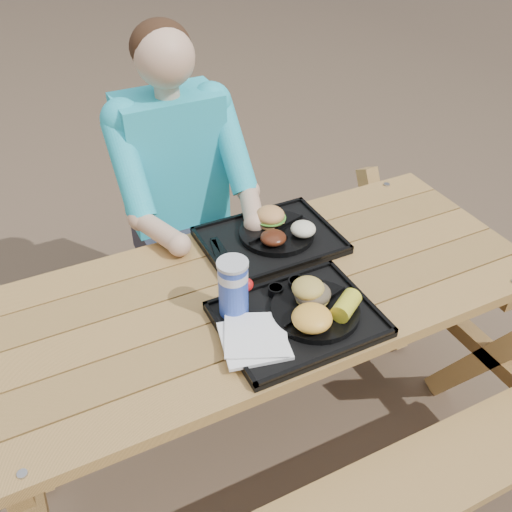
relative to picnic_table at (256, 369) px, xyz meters
name	(u,v)px	position (x,y,z in m)	size (l,w,h in m)	color
ground	(256,433)	(0.00, 0.00, -0.38)	(60.00, 60.00, 0.00)	#999999
picnic_table	(256,369)	(0.00, 0.00, 0.00)	(1.80, 1.49, 0.75)	#999999
tray_near	(298,320)	(0.04, -0.19, 0.39)	(0.45, 0.35, 0.02)	black
tray_far	(270,241)	(0.15, 0.19, 0.39)	(0.45, 0.35, 0.02)	black
plate_near	(315,310)	(0.10, -0.19, 0.41)	(0.26, 0.26, 0.02)	black
plate_far	(277,233)	(0.18, 0.20, 0.41)	(0.26, 0.26, 0.02)	black
napkin_stack	(254,340)	(-0.11, -0.22, 0.41)	(0.18, 0.18, 0.02)	white
soda_cup	(233,289)	(-0.11, -0.08, 0.48)	(0.09, 0.09, 0.17)	#1839B4
condiment_bbq	(276,291)	(0.03, -0.07, 0.41)	(0.05, 0.05, 0.03)	black
condiment_mustard	(297,284)	(0.10, -0.07, 0.41)	(0.06, 0.06, 0.03)	yellow
sandwich	(313,285)	(0.11, -0.16, 0.47)	(0.10, 0.10, 0.11)	gold
mac_cheese	(312,318)	(0.05, -0.25, 0.44)	(0.11, 0.11, 0.06)	#FFBE43
corn_cob	(346,305)	(0.16, -0.25, 0.44)	(0.10, 0.10, 0.06)	yellow
cutlery_far	(221,249)	(-0.03, 0.21, 0.40)	(0.03, 0.14, 0.01)	black
burger	(270,212)	(0.18, 0.25, 0.46)	(0.10, 0.10, 0.09)	#DC914D
baked_beans	(273,238)	(0.14, 0.15, 0.43)	(0.09, 0.09, 0.04)	#4E1F0F
potato_salad	(303,229)	(0.25, 0.14, 0.44)	(0.09, 0.09, 0.05)	white
diner	(179,211)	(-0.01, 0.69, 0.27)	(0.48, 0.84, 1.28)	#18ACA7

